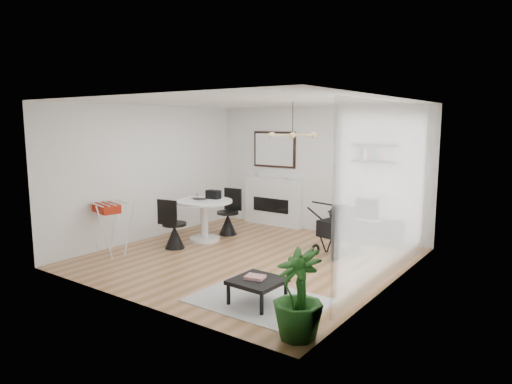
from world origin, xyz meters
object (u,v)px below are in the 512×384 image
Objects in this scene: dining_table at (204,214)px; coffee_table at (257,282)px; stroller at (338,231)px; drying_rack at (110,227)px; potted_plant at (298,294)px; tv_console at (370,231)px; fireplace at (273,196)px; crt_tv at (371,207)px.

coffee_table is (2.76, -2.03, -0.25)m from dining_table.
stroller reaches higher than dining_table.
potted_plant is (4.43, -0.87, 0.00)m from drying_rack.
tv_console is 1.92× the size of coffee_table.
fireplace is 2.15× the size of potted_plant.
dining_table is at bearing -152.85° from stroller.
dining_table reaches higher than tv_console.
stroller is at bearing 14.89° from dining_table.
fireplace is 2.28× the size of drying_rack.
crt_tv is (0.01, -0.00, 0.48)m from tv_console.
drying_rack reaches higher than coffee_table.
fireplace is 2.63m from stroller.
potted_plant is at bearing -59.38° from stroller.
dining_table is at bearing -146.44° from crt_tv.
drying_rack is 0.94× the size of stroller.
coffee_table is at bearing -89.80° from tv_console.
drying_rack reaches higher than tv_console.
tv_console is at bearing 33.75° from dining_table.
potted_plant is at bearing -78.00° from tv_console.
crt_tv is at bearing 94.31° from stroller.
fireplace is 2.44m from crt_tv.
drying_rack is at bearing -132.47° from stroller.
dining_table is 1.11× the size of stroller.
drying_rack is 3.53m from coffee_table.
stroller is at bearing 48.96° from drying_rack.
crt_tv is at bearing 33.56° from dining_table.
fireplace is 5.64m from potted_plant.
potted_plant reaches higher than drying_rack.
potted_plant is at bearing 2.59° from drying_rack.
coffee_table is (-0.00, -3.86, -0.41)m from crt_tv.
drying_rack is at bearing 168.90° from potted_plant.
drying_rack is (-0.75, -1.68, -0.05)m from dining_table.
dining_table is 4.47m from potted_plant.
drying_rack is at bearing -134.87° from tv_console.
potted_plant is (3.68, -2.55, -0.04)m from dining_table.
crt_tv is 0.50× the size of dining_table.
dining_table is 1.13× the size of potted_plant.
drying_rack is (-1.08, -3.66, -0.19)m from fireplace.
potted_plant is at bearing -53.53° from fireplace.
fireplace is 3.36× the size of coffee_table.
stroller is (-0.16, -1.14, -0.27)m from crt_tv.
fireplace is 2.01m from dining_table.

